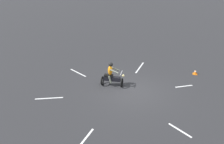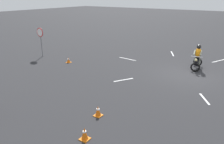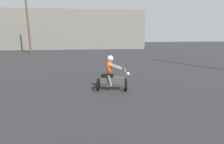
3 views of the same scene
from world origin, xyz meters
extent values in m
torus|color=black|center=(6.31, 10.13, 0.30)|extent=(0.19, 0.61, 0.60)
torus|color=black|center=(5.03, 10.33, 0.30)|extent=(0.19, 0.61, 0.60)
cube|color=#4C4742|center=(5.67, 10.23, 0.52)|extent=(1.12, 0.41, 0.28)
cube|color=black|center=(5.45, 10.27, 0.74)|extent=(0.59, 0.35, 0.10)
cylinder|color=silver|center=(6.26, 10.13, 1.00)|extent=(0.15, 0.70, 0.04)
sphere|color=#F2E08C|center=(6.39, 10.11, 0.82)|extent=(0.18, 0.18, 0.16)
ellipsoid|color=#EA5919|center=(5.55, 10.25, 1.10)|extent=(0.34, 0.44, 0.64)
cylinder|color=slate|center=(5.82, 10.00, 1.15)|extent=(0.55, 0.18, 0.27)
cylinder|color=slate|center=(5.88, 10.40, 1.15)|extent=(0.55, 0.18, 0.27)
cylinder|color=slate|center=(5.55, 10.11, 0.52)|extent=(0.26, 0.16, 0.51)
cylinder|color=slate|center=(5.59, 10.38, 0.52)|extent=(0.26, 0.16, 0.51)
sphere|color=silver|center=(5.59, 10.24, 1.52)|extent=(0.32, 0.32, 0.28)
cylinder|color=brown|center=(-3.59, 27.79, 4.16)|extent=(0.24, 0.24, 8.33)
cube|color=gray|center=(0.98, 37.04, 3.30)|extent=(26.17, 8.73, 6.60)
camera|label=1|loc=(11.57, 2.84, 6.93)|focal=35.00mm
camera|label=2|loc=(-3.39, 13.39, 4.80)|focal=35.00mm
camera|label=3|loc=(4.76, 2.47, 2.61)|focal=28.00mm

